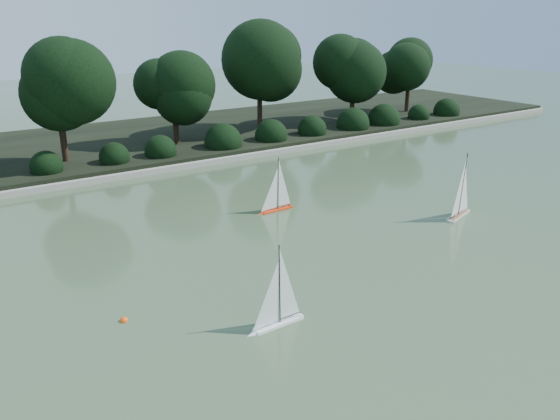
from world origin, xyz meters
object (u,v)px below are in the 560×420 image
sailboat_white_b (461,205)px  sailboat_white_a (274,314)px  sailboat_orange (274,202)px  race_buoy (124,321)px

sailboat_white_b → sailboat_white_a: bearing=-165.5°
sailboat_orange → race_buoy: size_ratio=10.43×
race_buoy → sailboat_orange: bearing=31.8°
sailboat_white_a → race_buoy: sailboat_white_a is taller
sailboat_white_a → race_buoy: bearing=142.0°
sailboat_white_a → sailboat_orange: bearing=56.7°
sailboat_orange → race_buoy: 5.77m
sailboat_white_b → race_buoy: 8.55m
sailboat_white_a → sailboat_orange: sailboat_orange is taller
sailboat_orange → sailboat_white_b: bearing=-37.8°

